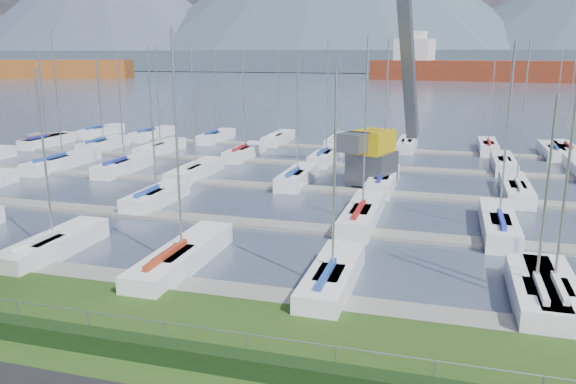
% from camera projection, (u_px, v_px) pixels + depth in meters
% --- Properties ---
extents(water, '(800.00, 540.00, 0.20)m').
position_uv_depth(water, '(434.00, 77.00, 261.95)').
color(water, '#414B5F').
extents(hedge, '(80.00, 0.70, 0.70)m').
position_uv_depth(hedge, '(186.00, 355.00, 18.68)').
color(hedge, black).
rests_on(hedge, grass).
extents(fence, '(80.00, 0.04, 0.04)m').
position_uv_depth(fence, '(190.00, 326.00, 18.85)').
color(fence, '#96989E').
rests_on(fence, grass).
extents(foothill, '(900.00, 80.00, 12.00)m').
position_uv_depth(foothill, '(438.00, 61.00, 325.76)').
color(foothill, '#40505E').
rests_on(foothill, water).
extents(docks, '(90.00, 41.60, 0.25)m').
position_uv_depth(docks, '(338.00, 191.00, 43.46)').
color(docks, gray).
rests_on(docks, water).
extents(crane, '(5.58, 13.48, 22.35)m').
position_uv_depth(crane, '(381.00, 115.00, 45.11)').
color(crane, '#515358').
rests_on(crane, water).
extents(cargo_ship_west, '(85.86, 44.15, 21.50)m').
position_uv_depth(cargo_ship_west, '(21.00, 69.00, 242.81)').
color(cargo_ship_west, brown).
rests_on(cargo_ship_west, water).
extents(cargo_ship_mid, '(108.86, 36.82, 21.50)m').
position_uv_depth(cargo_ship_mid, '(498.00, 71.00, 217.83)').
color(cargo_ship_mid, maroon).
rests_on(cargo_ship_mid, water).
extents(sailboat_fleet, '(75.36, 49.08, 12.79)m').
position_uv_depth(sailboat_fleet, '(324.00, 114.00, 45.61)').
color(sailboat_fleet, silver).
rests_on(sailboat_fleet, water).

